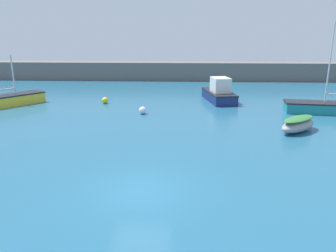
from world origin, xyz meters
name	(u,v)px	position (x,y,z in m)	size (l,w,h in m)	color
ground_plane	(140,193)	(0.00, 0.00, -0.10)	(120.00, 120.00, 0.20)	#235B7A
harbor_breakwater	(171,71)	(0.00, 32.94, 1.19)	(65.38, 3.01, 2.38)	#66605B
sailboat_twin_hulled	(16,99)	(-13.20, 16.07, 0.51)	(4.37, 4.82, 4.42)	yellow
motorboat_with_cabin	(219,93)	(5.12, 18.38, 0.80)	(2.99, 5.49, 2.25)	navy
sailboat_tall_mast	(324,107)	(12.98, 13.98, 0.48)	(6.20, 2.56, 7.06)	teal
rowboat_with_red_cover	(298,124)	(9.22, 8.73, 0.49)	(3.29, 3.14, 0.97)	gray
mooring_buoy_yellow	(105,100)	(-5.37, 16.90, 0.28)	(0.57, 0.57, 0.57)	yellow
mooring_buoy_white	(143,110)	(-1.46, 13.05, 0.29)	(0.58, 0.58, 0.58)	white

